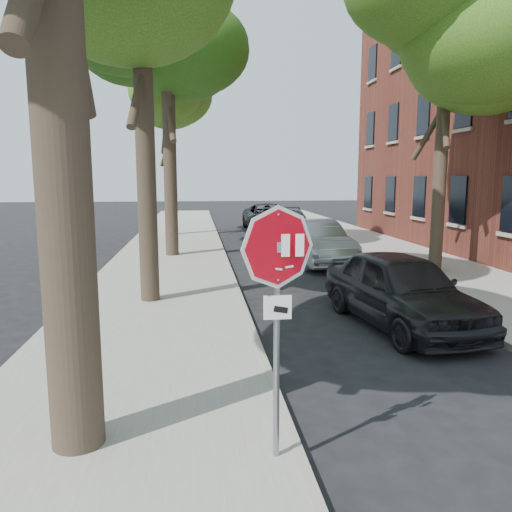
{
  "coord_description": "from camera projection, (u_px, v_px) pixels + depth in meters",
  "views": [
    {
      "loc": [
        -1.48,
        -4.76,
        2.99
      ],
      "look_at": [
        -0.77,
        1.15,
        2.05
      ],
      "focal_mm": 35.0,
      "sensor_mm": 36.0,
      "label": 1
    }
  ],
  "objects": [
    {
      "name": "tree_far",
      "position": [
        169.0,
        91.0,
        24.57
      ],
      "size": [
        5.29,
        4.91,
        9.33
      ],
      "color": "black",
      "rests_on": "sidewalk_left"
    },
    {
      "name": "sidewalk_left",
      "position": [
        167.0,
        266.0,
        16.77
      ],
      "size": [
        4.0,
        55.0,
        0.12
      ],
      "primitive_type": "cube",
      "color": "gray",
      "rests_on": "ground"
    },
    {
      "name": "curb_left",
      "position": [
        228.0,
        264.0,
        17.01
      ],
      "size": [
        0.12,
        55.0,
        0.13
      ],
      "primitive_type": "cube",
      "color": "#9E9384",
      "rests_on": "ground"
    },
    {
      "name": "sidewalk_right",
      "position": [
        408.0,
        261.0,
        17.77
      ],
      "size": [
        4.0,
        55.0,
        0.12
      ],
      "primitive_type": "cube",
      "color": "gray",
      "rests_on": "ground"
    },
    {
      "name": "tree_right",
      "position": [
        445.0,
        34.0,
        14.8
      ],
      "size": [
        5.29,
        4.91,
        9.33
      ],
      "color": "black",
      "rests_on": "sidewalk_right"
    },
    {
      "name": "car_a",
      "position": [
        401.0,
        289.0,
        10.06
      ],
      "size": [
        2.37,
        4.64,
        1.51
      ],
      "primitive_type": "imported",
      "rotation": [
        0.0,
        0.0,
        0.13
      ],
      "color": "black",
      "rests_on": "ground"
    },
    {
      "name": "tree_mid_b",
      "position": [
        166.0,
        34.0,
        17.63
      ],
      "size": [
        5.88,
        5.46,
        10.36
      ],
      "color": "black",
      "rests_on": "sidewalk_left"
    },
    {
      "name": "car_d",
      "position": [
        269.0,
        217.0,
        28.3
      ],
      "size": [
        2.57,
        5.53,
        1.54
      ],
      "primitive_type": "imported",
      "rotation": [
        0.0,
        0.0,
        0.0
      ],
      "color": "black",
      "rests_on": "ground"
    },
    {
      "name": "car_c",
      "position": [
        287.0,
        227.0,
        22.63
      ],
      "size": [
        2.6,
        5.59,
        1.58
      ],
      "primitive_type": "imported",
      "rotation": [
        0.0,
        0.0,
        -0.07
      ],
      "color": "#535257",
      "rests_on": "ground"
    },
    {
      "name": "ground",
      "position": [
        341.0,
        461.0,
        5.31
      ],
      "size": [
        120.0,
        120.0,
        0.0
      ],
      "primitive_type": "plane",
      "color": "black",
      "rests_on": "ground"
    },
    {
      "name": "car_b",
      "position": [
        314.0,
        242.0,
        17.39
      ],
      "size": [
        2.07,
        4.78,
        1.53
      ],
      "primitive_type": "imported",
      "rotation": [
        0.0,
        0.0,
        0.1
      ],
      "color": "gray",
      "rests_on": "ground"
    },
    {
      "name": "curb_right",
      "position": [
        352.0,
        262.0,
        17.53
      ],
      "size": [
        0.12,
        55.0,
        0.13
      ],
      "primitive_type": "cube",
      "color": "#9E9384",
      "rests_on": "ground"
    },
    {
      "name": "stop_sign",
      "position": [
        277.0,
        284.0,
        4.9
      ],
      "size": [
        0.76,
        0.34,
        2.61
      ],
      "color": "gray",
      "rests_on": "sidewalk_left"
    }
  ]
}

